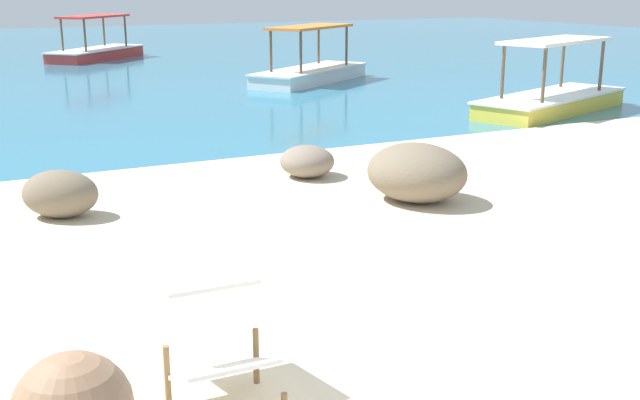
% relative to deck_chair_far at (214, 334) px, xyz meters
% --- Properties ---
extents(water_surface, '(60.00, 36.00, 0.03)m').
position_rel_deck_chair_far_xyz_m(water_surface, '(1.17, 20.79, -0.42)').
color(water_surface, teal).
rests_on(water_surface, ground).
extents(deck_chair_far, '(0.56, 0.78, 0.68)m').
position_rel_deck_chair_far_xyz_m(deck_chair_far, '(0.00, 0.00, 0.00)').
color(deck_chair_far, brown).
rests_on(deck_chair_far, sand_beach).
extents(shore_rock_large, '(1.31, 1.39, 0.62)m').
position_rel_deck_chair_far_xyz_m(shore_rock_large, '(3.25, 2.96, -0.08)').
color(shore_rock_large, '#756651').
rests_on(shore_rock_large, sand_beach).
extents(shore_rock_medium, '(0.93, 0.87, 0.47)m').
position_rel_deck_chair_far_xyz_m(shore_rock_medium, '(-0.22, 4.01, -0.15)').
color(shore_rock_medium, '#756651').
rests_on(shore_rock_medium, sand_beach).
extents(shore_rock_small, '(0.80, 0.82, 0.38)m').
position_rel_deck_chair_far_xyz_m(shore_rock_small, '(2.67, 4.44, -0.20)').
color(shore_rock_small, gray).
rests_on(shore_rock_small, sand_beach).
extents(boat_white, '(3.68, 3.03, 1.29)m').
position_rel_deck_chair_far_xyz_m(boat_white, '(6.75, 12.85, -0.13)').
color(boat_white, white).
rests_on(boat_white, water_surface).
extents(boat_red, '(3.39, 3.44, 1.29)m').
position_rel_deck_chair_far_xyz_m(boat_red, '(3.38, 20.75, -0.13)').
color(boat_red, '#C63833').
rests_on(boat_red, water_surface).
extents(boat_yellow, '(3.84, 2.35, 1.29)m').
position_rel_deck_chair_far_xyz_m(boat_yellow, '(8.74, 6.99, -0.13)').
color(boat_yellow, gold).
rests_on(boat_yellow, water_surface).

